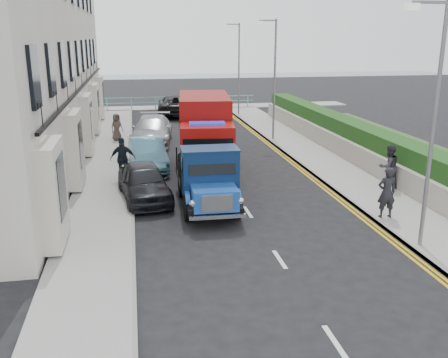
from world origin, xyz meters
TOP-DOWN VIEW (x-y plane):
  - ground at (0.00, 0.00)m, footprint 120.00×120.00m
  - pavement_west at (-5.20, 9.00)m, footprint 2.40×38.00m
  - pavement_east at (5.30, 9.00)m, footprint 2.60×38.00m
  - promenade at (0.00, 29.00)m, footprint 30.00×2.50m
  - sea_plane at (0.00, 60.00)m, footprint 120.00×120.00m
  - terrace_west at (-9.47, 13.00)m, footprint 6.31×30.20m
  - garden_east at (7.21, 9.00)m, footprint 1.45×28.00m
  - seafront_railing at (0.00, 28.20)m, footprint 13.00×0.08m
  - lamp_near at (4.18, -2.00)m, footprint 1.23×0.18m
  - lamp_mid at (4.18, 14.00)m, footprint 1.23×0.18m
  - lamp_far at (4.18, 24.00)m, footprint 1.23×0.18m
  - bedford_lorry at (-1.34, 2.33)m, footprint 2.07×4.98m
  - red_lorry at (-0.67, 7.98)m, footprint 2.89×6.73m
  - parked_car_front at (-3.60, 4.10)m, footprint 2.25×4.38m
  - parked_car_mid at (-3.30, 8.81)m, footprint 1.84×4.40m
  - parked_car_rear at (-2.85, 14.56)m, footprint 2.85×5.61m
  - seafront_car_left at (-0.56, 25.05)m, footprint 3.14×6.06m
  - seafront_car_right at (1.76, 22.20)m, footprint 3.01×4.91m
  - pedestrian_east_near at (4.40, 0.36)m, footprint 0.66×0.45m
  - pedestrian_east_far at (6.10, 3.44)m, footprint 0.97×0.80m
  - pedestrian_west_near at (-4.40, 6.74)m, footprint 1.06×0.45m
  - pedestrian_west_far at (-4.87, 15.28)m, footprint 0.92×0.85m

SIDE VIEW (x-z plane):
  - ground at x=0.00m, z-range 0.00..0.00m
  - sea_plane at x=0.00m, z-range 0.00..0.00m
  - pavement_west at x=-5.20m, z-range 0.00..0.12m
  - pavement_east at x=5.30m, z-range 0.00..0.12m
  - promenade at x=0.00m, z-range 0.00..0.12m
  - seafront_railing at x=0.00m, z-range 0.03..1.14m
  - parked_car_mid at x=-3.30m, z-range 0.00..1.41m
  - parked_car_front at x=-3.60m, z-range 0.00..1.43m
  - parked_car_rear at x=-2.85m, z-range 0.00..1.56m
  - seafront_car_right at x=1.76m, z-range 0.00..1.56m
  - seafront_car_left at x=-0.56m, z-range 0.00..1.63m
  - garden_east at x=7.21m, z-range 0.02..1.77m
  - pedestrian_west_far at x=-4.87m, z-range 0.12..1.70m
  - pedestrian_east_near at x=4.40m, z-range 0.12..1.88m
  - pedestrian_east_far at x=6.10m, z-range 0.12..1.93m
  - pedestrian_west_near at x=-4.40m, z-range 0.12..1.93m
  - bedford_lorry at x=-1.34m, z-range -0.09..2.23m
  - red_lorry at x=-0.67m, z-range 0.11..3.54m
  - lamp_near at x=4.18m, z-range 0.50..7.50m
  - lamp_mid at x=4.18m, z-range 0.50..7.50m
  - lamp_far at x=4.18m, z-range 0.50..7.50m
  - terrace_west at x=-9.47m, z-range 0.04..14.29m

